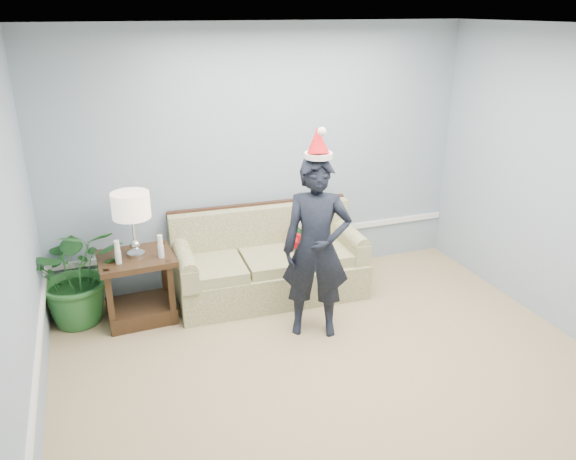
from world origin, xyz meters
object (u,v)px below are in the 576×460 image
at_px(sofa, 269,265).
at_px(houseplant, 77,273).
at_px(man, 316,249).
at_px(table_lamp, 131,208).
at_px(teddy_bear, 306,237).
at_px(side_table, 140,294).

xyz_separation_m(sofa, houseplant, (-1.86, 0.07, 0.18)).
relative_size(sofa, man, 1.18).
xyz_separation_m(table_lamp, teddy_bear, (1.69, -0.03, -0.51)).
bearing_deg(teddy_bear, houseplant, 171.61).
distance_m(man, teddy_bear, 0.82).
bearing_deg(table_lamp, sofa, 3.03).
distance_m(sofa, table_lamp, 1.55).
distance_m(table_lamp, teddy_bear, 1.77).
distance_m(sofa, houseplant, 1.87).
bearing_deg(sofa, teddy_bear, -12.56).
bearing_deg(side_table, houseplant, 164.32).
bearing_deg(man, sofa, 123.85).
bearing_deg(houseplant, sofa, -2.08).
bearing_deg(teddy_bear, man, -108.95).
distance_m(sofa, side_table, 1.33).
distance_m(table_lamp, man, 1.71).
relative_size(table_lamp, teddy_bear, 1.49).
xyz_separation_m(sofa, side_table, (-1.33, -0.08, -0.06)).
bearing_deg(side_table, table_lamp, 47.43).
xyz_separation_m(side_table, houseplant, (-0.53, 0.15, 0.25)).
bearing_deg(man, side_table, 175.21).
bearing_deg(man, table_lamp, 174.71).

